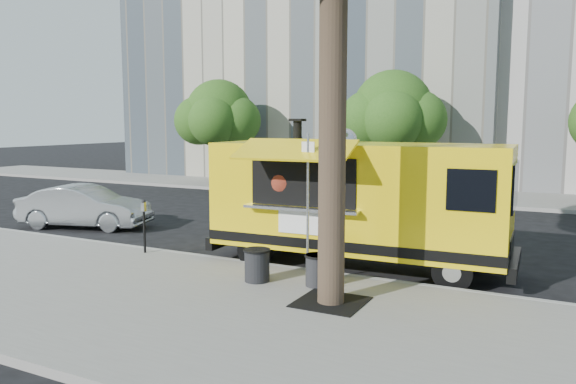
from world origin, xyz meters
name	(u,v)px	position (x,y,z in m)	size (l,w,h in m)	color
ground	(277,260)	(0.00, 0.00, 0.00)	(120.00, 120.00, 0.00)	black
sidewalk	(173,304)	(0.00, -4.00, 0.07)	(60.00, 6.00, 0.15)	gray
curb	(258,266)	(0.00, -0.93, 0.07)	(60.00, 0.14, 0.16)	#999993
far_sidewalk	(417,194)	(0.00, 13.50, 0.07)	(60.00, 5.00, 0.15)	gray
tree_well	(331,302)	(2.60, -2.80, 0.15)	(1.20, 1.20, 0.02)	black
far_tree_a	(219,114)	(-10.00, 12.30, 3.78)	(3.42, 3.42, 5.36)	#33261C
far_tree_b	(393,111)	(-1.00, 12.70, 3.83)	(3.60, 3.60, 5.50)	#33261C
sign_post	(308,197)	(1.55, -1.55, 1.85)	(0.28, 0.06, 3.00)	silver
parking_meter	(144,220)	(-3.00, -1.35, 0.98)	(0.11, 0.11, 1.33)	black
food_truck	(356,200)	(1.97, 0.17, 1.61)	(7.02, 3.43, 3.42)	yellow
sedan	(85,207)	(-7.48, 0.92, 0.68)	(1.44, 4.12, 1.36)	#9FA2A5
trash_bin_left	(257,264)	(0.73, -2.23, 0.50)	(0.55, 0.55, 0.66)	black
trash_bin_right	(318,269)	(1.97, -1.97, 0.48)	(0.52, 0.52, 0.63)	black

